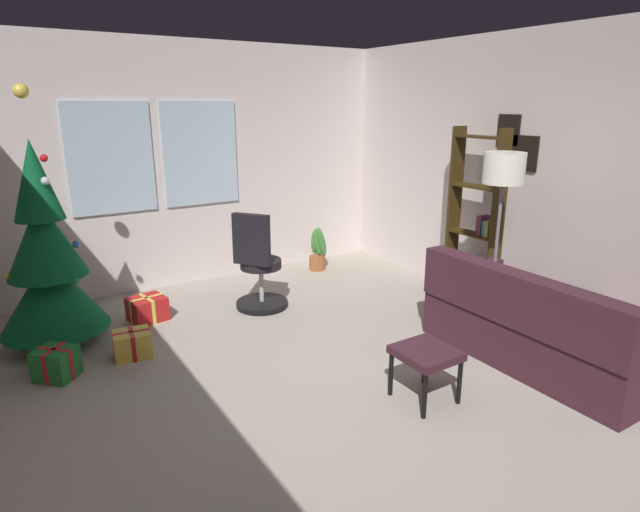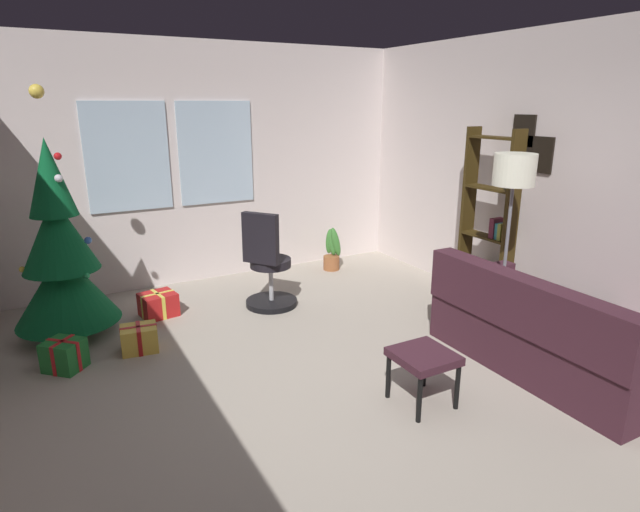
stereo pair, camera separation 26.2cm
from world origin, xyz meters
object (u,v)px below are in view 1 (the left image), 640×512
(floor_lamp, at_px, (503,181))
(office_chair, at_px, (258,271))
(footstool, at_px, (426,357))
(gift_box_red, at_px, (147,309))
(couch, at_px, (560,330))
(bookshelf, at_px, (474,229))
(gift_box_gold, at_px, (132,344))
(holiday_tree, at_px, (48,264))
(gift_box_green, at_px, (56,364))
(potted_plant, at_px, (318,251))

(floor_lamp, bearing_deg, office_chair, 133.46)
(office_chair, bearing_deg, footstool, -84.06)
(footstool, distance_m, gift_box_red, 2.95)
(gift_box_red, height_order, office_chair, office_chair)
(couch, bearing_deg, bookshelf, 71.49)
(office_chair, bearing_deg, gift_box_gold, -164.39)
(holiday_tree, xyz_separation_m, office_chair, (1.94, -0.22, -0.35))
(floor_lamp, bearing_deg, gift_box_green, 161.02)
(office_chair, distance_m, floor_lamp, 2.58)
(footstool, bearing_deg, gift_box_red, 117.08)
(gift_box_gold, relative_size, bookshelf, 0.18)
(office_chair, xyz_separation_m, potted_plant, (1.29, 0.85, -0.18))
(bookshelf, distance_m, floor_lamp, 1.03)
(gift_box_green, relative_size, floor_lamp, 0.22)
(gift_box_green, bearing_deg, gift_box_gold, 5.45)
(holiday_tree, height_order, gift_box_red, holiday_tree)
(couch, bearing_deg, gift_box_gold, 145.89)
(bookshelf, bearing_deg, floor_lamp, -124.65)
(gift_box_red, distance_m, bookshelf, 3.55)
(couch, xyz_separation_m, gift_box_red, (-2.72, 2.80, -0.17))
(potted_plant, bearing_deg, office_chair, -146.46)
(gift_box_gold, xyz_separation_m, bookshelf, (3.52, -0.65, 0.71))
(couch, distance_m, bookshelf, 1.58)
(couch, distance_m, potted_plant, 3.33)
(office_chair, xyz_separation_m, bookshelf, (2.09, -1.05, 0.40))
(office_chair, bearing_deg, couch, -56.69)
(holiday_tree, distance_m, floor_lamp, 4.12)
(couch, relative_size, office_chair, 1.82)
(holiday_tree, xyz_separation_m, floor_lamp, (3.57, -1.93, 0.69))
(footstool, relative_size, holiday_tree, 0.18)
(couch, bearing_deg, gift_box_green, 151.26)
(gift_box_red, relative_size, office_chair, 0.36)
(bookshelf, height_order, floor_lamp, bookshelf)
(bookshelf, bearing_deg, office_chair, 153.32)
(couch, xyz_separation_m, holiday_tree, (-3.56, 2.68, 0.48))
(couch, xyz_separation_m, bookshelf, (0.47, 1.41, 0.53))
(couch, bearing_deg, floor_lamp, 89.17)
(bookshelf, bearing_deg, gift_box_red, 156.53)
(holiday_tree, bearing_deg, couch, -36.96)
(couch, height_order, gift_box_red, couch)
(holiday_tree, xyz_separation_m, bookshelf, (4.03, -1.27, 0.05))
(holiday_tree, relative_size, gift_box_green, 5.99)
(couch, height_order, floor_lamp, floor_lamp)
(gift_box_gold, bearing_deg, floor_lamp, -23.35)
(gift_box_green, distance_m, floor_lamp, 4.10)
(footstool, bearing_deg, floor_lamp, 22.10)
(footstool, distance_m, bookshelf, 2.27)
(bookshelf, relative_size, floor_lamp, 1.10)
(holiday_tree, relative_size, bookshelf, 1.21)
(office_chair, bearing_deg, gift_box_red, 163.05)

